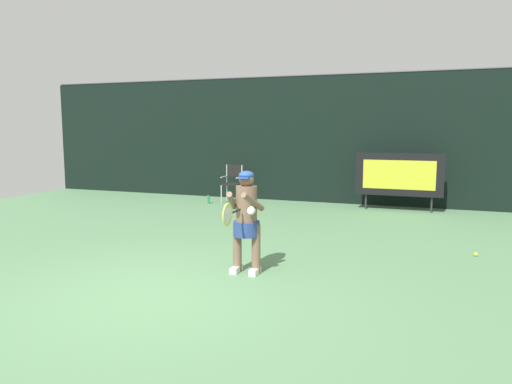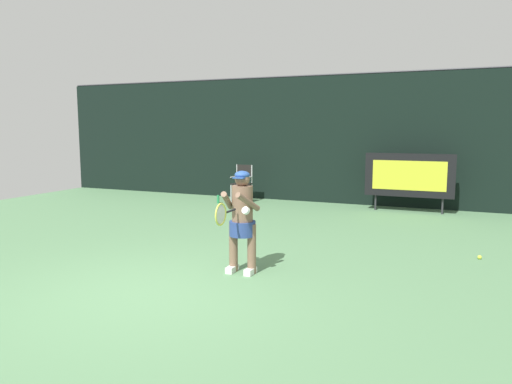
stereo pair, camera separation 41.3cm
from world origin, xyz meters
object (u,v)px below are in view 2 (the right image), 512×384
Objects in this scene: scoreboard at (409,175)px; tennis_player at (242,217)px; umpire_chair at (242,181)px; tennis_ball_loose at (480,257)px; water_bottle at (218,199)px; tennis_racket at (222,214)px.

tennis_player reaches higher than scoreboard.
scoreboard is at bearing 1.61° from umpire_chair.
scoreboard is 1.44× the size of tennis_player.
tennis_ball_loose is at bearing -33.50° from umpire_chair.
water_bottle is at bearing -136.86° from umpire_chair.
scoreboard is 32.35× the size of tennis_ball_loose.
water_bottle is 7.32m from tennis_racket.
scoreboard is 4.60m from tennis_ball_loose.
tennis_racket reaches higher than water_bottle.
scoreboard is at bearing 60.35° from tennis_racket.
water_bottle is at bearing 151.90° from tennis_ball_loose.
tennis_racket is (-0.01, -0.63, 0.15)m from tennis_player.
tennis_racket is (-1.74, -7.05, 0.04)m from scoreboard.
scoreboard is 3.65× the size of tennis_racket.
tennis_player is at bearing -146.34° from tennis_ball_loose.
scoreboard reaches higher than water_bottle.
umpire_chair is 7.50m from tennis_racket.
tennis_player reaches higher than tennis_ball_loose.
tennis_racket is at bearing -67.39° from umpire_chair.
tennis_ball_loose is at bearing 33.66° from tennis_player.
tennis_ball_loose is at bearing 24.75° from tennis_racket.
umpire_chair reaches higher than water_bottle.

